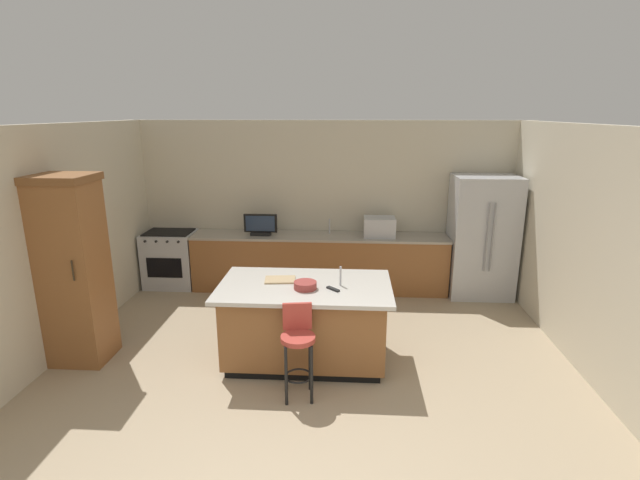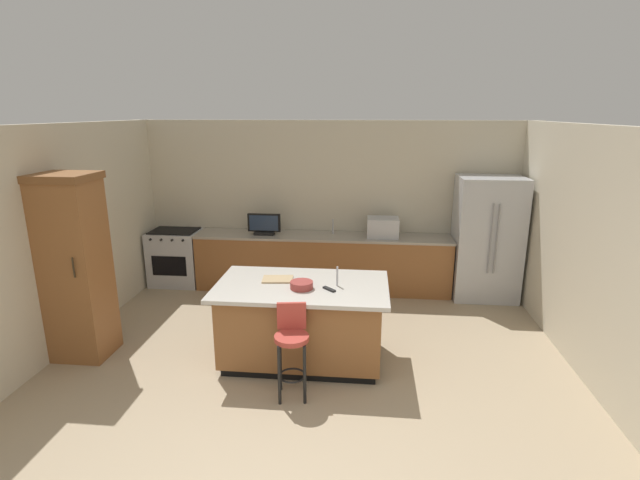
{
  "view_description": "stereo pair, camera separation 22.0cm",
  "coord_description": "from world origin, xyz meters",
  "px_view_note": "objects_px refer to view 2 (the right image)",
  "views": [
    {
      "loc": [
        0.39,
        -2.71,
        2.77
      ],
      "look_at": [
        0.02,
        3.09,
        1.18
      ],
      "focal_mm": 26.54,
      "sensor_mm": 36.0,
      "label": 1
    },
    {
      "loc": [
        0.61,
        -2.7,
        2.77
      ],
      "look_at": [
        0.02,
        3.09,
        1.18
      ],
      "focal_mm": 26.54,
      "sensor_mm": 36.0,
      "label": 2
    }
  ],
  "objects_px": {
    "fruit_bowl": "(302,285)",
    "cell_phone": "(297,283)",
    "range_oven": "(176,257)",
    "microwave": "(383,227)",
    "kitchen_island": "(302,322)",
    "cabinet_tower": "(74,264)",
    "refrigerator": "(487,238)",
    "tv_monitor": "(264,225)",
    "tv_remote": "(329,289)",
    "cutting_board": "(278,279)",
    "bar_stool_center": "(292,344)"
  },
  "relations": [
    {
      "from": "range_oven",
      "to": "microwave",
      "type": "height_order",
      "value": "microwave"
    },
    {
      "from": "refrigerator",
      "to": "cutting_board",
      "type": "xyz_separation_m",
      "value": [
        -2.79,
        -2.1,
        0.01
      ]
    },
    {
      "from": "bar_stool_center",
      "to": "microwave",
      "type": "bearing_deg",
      "value": 64.02
    },
    {
      "from": "cabinet_tower",
      "to": "tv_remote",
      "type": "distance_m",
      "value": 2.89
    },
    {
      "from": "kitchen_island",
      "to": "tv_remote",
      "type": "xyz_separation_m",
      "value": [
        0.32,
        -0.14,
        0.46
      ]
    },
    {
      "from": "cell_phone",
      "to": "tv_monitor",
      "type": "bearing_deg",
      "value": 117.22
    },
    {
      "from": "tv_monitor",
      "to": "fruit_bowl",
      "type": "relative_size",
      "value": 2.09
    },
    {
      "from": "fruit_bowl",
      "to": "cell_phone",
      "type": "distance_m",
      "value": 0.17
    },
    {
      "from": "refrigerator",
      "to": "fruit_bowl",
      "type": "distance_m",
      "value": 3.41
    },
    {
      "from": "fruit_bowl",
      "to": "cell_phone",
      "type": "relative_size",
      "value": 1.65
    },
    {
      "from": "range_oven",
      "to": "tv_monitor",
      "type": "distance_m",
      "value": 1.61
    },
    {
      "from": "microwave",
      "to": "cutting_board",
      "type": "bearing_deg",
      "value": -119.77
    },
    {
      "from": "fruit_bowl",
      "to": "cutting_board",
      "type": "xyz_separation_m",
      "value": [
        -0.31,
        0.24,
        -0.03
      ]
    },
    {
      "from": "cabinet_tower",
      "to": "refrigerator",
      "type": "bearing_deg",
      "value": 24.66
    },
    {
      "from": "range_oven",
      "to": "cell_phone",
      "type": "xyz_separation_m",
      "value": [
        2.35,
        -2.25,
        0.47
      ]
    },
    {
      "from": "refrigerator",
      "to": "tv_monitor",
      "type": "relative_size",
      "value": 3.58
    },
    {
      "from": "tv_remote",
      "to": "cabinet_tower",
      "type": "bearing_deg",
      "value": 133.91
    },
    {
      "from": "kitchen_island",
      "to": "fruit_bowl",
      "type": "height_order",
      "value": "fruit_bowl"
    },
    {
      "from": "cell_phone",
      "to": "tv_remote",
      "type": "height_order",
      "value": "tv_remote"
    },
    {
      "from": "range_oven",
      "to": "cutting_board",
      "type": "xyz_separation_m",
      "value": [
        2.11,
        -2.16,
        0.48
      ]
    },
    {
      "from": "kitchen_island",
      "to": "microwave",
      "type": "bearing_deg",
      "value": 67.46
    },
    {
      "from": "microwave",
      "to": "cell_phone",
      "type": "distance_m",
      "value": 2.47
    },
    {
      "from": "bar_stool_center",
      "to": "fruit_bowl",
      "type": "bearing_deg",
      "value": 79.65
    },
    {
      "from": "kitchen_island",
      "to": "microwave",
      "type": "relative_size",
      "value": 3.97
    },
    {
      "from": "range_oven",
      "to": "microwave",
      "type": "bearing_deg",
      "value": 0.02
    },
    {
      "from": "tv_monitor",
      "to": "tv_remote",
      "type": "bearing_deg",
      "value": -62.72
    },
    {
      "from": "fruit_bowl",
      "to": "tv_remote",
      "type": "bearing_deg",
      "value": -2.86
    },
    {
      "from": "bar_stool_center",
      "to": "fruit_bowl",
      "type": "height_order",
      "value": "fruit_bowl"
    },
    {
      "from": "range_oven",
      "to": "bar_stool_center",
      "type": "bearing_deg",
      "value": -51.15
    },
    {
      "from": "tv_remote",
      "to": "cutting_board",
      "type": "bearing_deg",
      "value": 111.6
    },
    {
      "from": "tv_monitor",
      "to": "kitchen_island",
      "type": "bearing_deg",
      "value": -67.92
    },
    {
      "from": "range_oven",
      "to": "tv_monitor",
      "type": "relative_size",
      "value": 1.76
    },
    {
      "from": "fruit_bowl",
      "to": "tv_monitor",
      "type": "bearing_deg",
      "value": 111.37
    },
    {
      "from": "tv_remote",
      "to": "kitchen_island",
      "type": "bearing_deg",
      "value": 110.89
    },
    {
      "from": "cabinet_tower",
      "to": "tv_monitor",
      "type": "height_order",
      "value": "cabinet_tower"
    },
    {
      "from": "refrigerator",
      "to": "cell_phone",
      "type": "xyz_separation_m",
      "value": [
        -2.56,
        -2.19,
        0.0
      ]
    },
    {
      "from": "refrigerator",
      "to": "bar_stool_center",
      "type": "xyz_separation_m",
      "value": [
        -2.5,
        -2.91,
        -0.36
      ]
    },
    {
      "from": "fruit_bowl",
      "to": "cell_phone",
      "type": "xyz_separation_m",
      "value": [
        -0.07,
        0.15,
        -0.04
      ]
    },
    {
      "from": "tv_monitor",
      "to": "cell_phone",
      "type": "distance_m",
      "value": 2.36
    },
    {
      "from": "cutting_board",
      "to": "bar_stool_center",
      "type": "bearing_deg",
      "value": -70.67
    },
    {
      "from": "microwave",
      "to": "tv_monitor",
      "type": "relative_size",
      "value": 0.93
    },
    {
      "from": "tv_monitor",
      "to": "refrigerator",
      "type": "bearing_deg",
      "value": -0.2
    },
    {
      "from": "microwave",
      "to": "cutting_board",
      "type": "xyz_separation_m",
      "value": [
        -1.24,
        -2.16,
        -0.11
      ]
    },
    {
      "from": "bar_stool_center",
      "to": "cutting_board",
      "type": "height_order",
      "value": "bar_stool_center"
    },
    {
      "from": "fruit_bowl",
      "to": "refrigerator",
      "type": "bearing_deg",
      "value": 43.29
    },
    {
      "from": "bar_stool_center",
      "to": "tv_remote",
      "type": "bearing_deg",
      "value": 51.9
    },
    {
      "from": "refrigerator",
      "to": "microwave",
      "type": "relative_size",
      "value": 3.86
    },
    {
      "from": "kitchen_island",
      "to": "cell_phone",
      "type": "height_order",
      "value": "cell_phone"
    },
    {
      "from": "kitchen_island",
      "to": "cell_phone",
      "type": "bearing_deg",
      "value": 153.0
    },
    {
      "from": "kitchen_island",
      "to": "cutting_board",
      "type": "height_order",
      "value": "cutting_board"
    }
  ]
}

